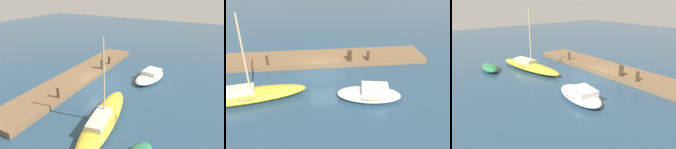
% 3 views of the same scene
% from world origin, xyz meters
% --- Properties ---
extents(ground_plane, '(84.00, 84.00, 0.00)m').
position_xyz_m(ground_plane, '(0.00, 0.00, 0.00)').
color(ground_plane, navy).
extents(dock_platform, '(18.79, 3.29, 0.48)m').
position_xyz_m(dock_platform, '(0.00, -2.36, 0.24)').
color(dock_platform, brown).
rests_on(dock_platform, ground_plane).
extents(motorboat_white, '(4.67, 2.83, 0.99)m').
position_xyz_m(motorboat_white, '(-2.99, 4.29, 0.41)').
color(motorboat_white, white).
rests_on(motorboat_white, ground_plane).
extents(sailboat_yellow, '(8.19, 3.19, 5.99)m').
position_xyz_m(sailboat_yellow, '(5.40, 3.62, 0.44)').
color(sailboat_yellow, gold).
rests_on(sailboat_yellow, ground_plane).
extents(dinghy_green, '(3.30, 1.69, 0.67)m').
position_xyz_m(dinghy_green, '(7.65, 6.89, 0.34)').
color(dinghy_green, '#2D7A4C').
rests_on(dinghy_green, ground_plane).
extents(mooring_post_west, '(0.27, 0.27, 0.85)m').
position_xyz_m(mooring_post_west, '(-4.02, -0.97, 0.90)').
color(mooring_post_west, '#47331E').
rests_on(mooring_post_west, dock_platform).
extents(mooring_post_mid_west, '(0.22, 0.22, 0.99)m').
position_xyz_m(mooring_post_mid_west, '(-2.48, -0.97, 0.98)').
color(mooring_post_mid_west, '#47331E').
rests_on(mooring_post_mid_west, dock_platform).
extents(mooring_post_mid_east, '(0.19, 0.19, 1.03)m').
position_xyz_m(mooring_post_mid_east, '(-2.27, -0.97, 1.00)').
color(mooring_post_mid_east, '#47331E').
rests_on(mooring_post_mid_east, dock_platform).
extents(mooring_post_east, '(0.22, 0.22, 0.84)m').
position_xyz_m(mooring_post_east, '(4.64, -0.97, 0.90)').
color(mooring_post_east, '#47331E').
rests_on(mooring_post_east, dock_platform).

